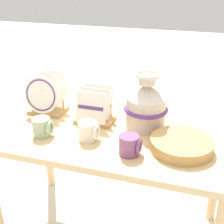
{
  "coord_description": "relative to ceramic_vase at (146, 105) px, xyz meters",
  "views": [
    {
      "loc": [
        0.44,
        -1.39,
        1.5
      ],
      "look_at": [
        0.0,
        0.0,
        0.82
      ],
      "focal_mm": 50.0,
      "sensor_mm": 36.0,
      "label": 1
    }
  ],
  "objects": [
    {
      "name": "display_table",
      "position": [
        -0.16,
        -0.1,
        -0.22
      ],
      "size": [
        1.26,
        0.71,
        0.71
      ],
      "color": "tan",
      "rests_on": "ground_plane"
    },
    {
      "name": "dish_rack_square_plates",
      "position": [
        -0.28,
        -0.02,
        -0.07
      ],
      "size": [
        0.21,
        0.16,
        0.19
      ],
      "color": "tan",
      "rests_on": "display_table"
    },
    {
      "name": "mug_cream_glaze",
      "position": [
        -0.24,
        -0.23,
        -0.08
      ],
      "size": [
        0.1,
        0.09,
        0.1
      ],
      "color": "silver",
      "rests_on": "display_table"
    },
    {
      "name": "wicker_charger_stack",
      "position": [
        0.21,
        -0.18,
        -0.1
      ],
      "size": [
        0.3,
        0.3,
        0.05
      ],
      "color": "tan",
      "rests_on": "display_table"
    },
    {
      "name": "mug_plum_glaze",
      "position": [
        -0.01,
        -0.29,
        -0.08
      ],
      "size": [
        0.1,
        0.09,
        0.1
      ],
      "color": "#7A4770",
      "rests_on": "display_table"
    },
    {
      "name": "ceramic_vase",
      "position": [
        0.0,
        0.0,
        0.0
      ],
      "size": [
        0.24,
        0.24,
        0.3
      ],
      "color": "beige",
      "rests_on": "display_table"
    },
    {
      "name": "dish_rack_round_plates",
      "position": [
        -0.59,
        -0.0,
        -0.04
      ],
      "size": [
        0.21,
        0.17,
        0.24
      ],
      "color": "tan",
      "rests_on": "display_table"
    },
    {
      "name": "mug_sage_glaze",
      "position": [
        -0.48,
        -0.26,
        -0.08
      ],
      "size": [
        0.1,
        0.09,
        0.1
      ],
      "color": "#9EB28E",
      "rests_on": "display_table"
    }
  ]
}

